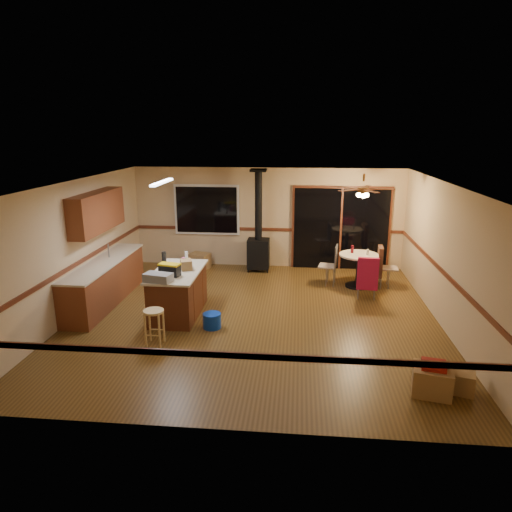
# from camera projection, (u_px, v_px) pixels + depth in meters

# --- Properties ---
(floor) EXTENTS (7.00, 7.00, 0.00)m
(floor) POSITION_uv_depth(u_px,v_px,m) (255.00, 317.00, 8.91)
(floor) COLOR #573B18
(floor) RESTS_ON ground
(ceiling) EXTENTS (7.00, 7.00, 0.00)m
(ceiling) POSITION_uv_depth(u_px,v_px,m) (254.00, 183.00, 8.21)
(ceiling) COLOR silver
(ceiling) RESTS_ON ground
(wall_back) EXTENTS (7.00, 0.00, 7.00)m
(wall_back) POSITION_uv_depth(u_px,v_px,m) (268.00, 218.00, 11.92)
(wall_back) COLOR tan
(wall_back) RESTS_ON ground
(wall_front) EXTENTS (7.00, 0.00, 7.00)m
(wall_front) POSITION_uv_depth(u_px,v_px,m) (224.00, 332.00, 5.20)
(wall_front) COLOR tan
(wall_front) RESTS_ON ground
(wall_left) EXTENTS (0.00, 7.00, 7.00)m
(wall_left) POSITION_uv_depth(u_px,v_px,m) (76.00, 248.00, 8.88)
(wall_left) COLOR tan
(wall_left) RESTS_ON ground
(wall_right) EXTENTS (0.00, 7.00, 7.00)m
(wall_right) POSITION_uv_depth(u_px,v_px,m) (447.00, 257.00, 8.24)
(wall_right) COLOR tan
(wall_right) RESTS_ON ground
(chair_rail) EXTENTS (7.00, 7.00, 0.08)m
(chair_rail) POSITION_uv_depth(u_px,v_px,m) (255.00, 268.00, 8.64)
(chair_rail) COLOR #572615
(chair_rail) RESTS_ON ground
(window) EXTENTS (1.72, 0.10, 1.32)m
(window) POSITION_uv_depth(u_px,v_px,m) (207.00, 210.00, 11.96)
(window) COLOR black
(window) RESTS_ON ground
(sliding_door) EXTENTS (2.52, 0.10, 2.10)m
(sliding_door) POSITION_uv_depth(u_px,v_px,m) (341.00, 229.00, 11.76)
(sliding_door) COLOR black
(sliding_door) RESTS_ON ground
(lower_cabinets) EXTENTS (0.60, 3.00, 0.86)m
(lower_cabinets) POSITION_uv_depth(u_px,v_px,m) (105.00, 283.00, 9.56)
(lower_cabinets) COLOR brown
(lower_cabinets) RESTS_ON ground
(countertop) EXTENTS (0.64, 3.04, 0.04)m
(countertop) POSITION_uv_depth(u_px,v_px,m) (103.00, 262.00, 9.44)
(countertop) COLOR beige
(countertop) RESTS_ON lower_cabinets
(upper_cabinets) EXTENTS (0.35, 2.00, 0.80)m
(upper_cabinets) POSITION_uv_depth(u_px,v_px,m) (97.00, 212.00, 9.37)
(upper_cabinets) COLOR brown
(upper_cabinets) RESTS_ON ground
(kitchen_island) EXTENTS (0.88, 1.68, 0.90)m
(kitchen_island) POSITION_uv_depth(u_px,v_px,m) (178.00, 292.00, 8.92)
(kitchen_island) COLOR #502414
(kitchen_island) RESTS_ON ground
(wood_stove) EXTENTS (0.55, 0.50, 2.52)m
(wood_stove) POSITION_uv_depth(u_px,v_px,m) (258.00, 243.00, 11.66)
(wood_stove) COLOR black
(wood_stove) RESTS_ON ground
(ceiling_fan) EXTENTS (0.24, 0.24, 0.55)m
(ceiling_fan) POSITION_uv_depth(u_px,v_px,m) (363.00, 192.00, 10.04)
(ceiling_fan) COLOR brown
(ceiling_fan) RESTS_ON ceiling
(fluorescent_strip) EXTENTS (0.10, 1.20, 0.04)m
(fluorescent_strip) POSITION_uv_depth(u_px,v_px,m) (162.00, 182.00, 8.67)
(fluorescent_strip) COLOR white
(fluorescent_strip) RESTS_ON ceiling
(toolbox_grey) EXTENTS (0.54, 0.37, 0.15)m
(toolbox_grey) POSITION_uv_depth(u_px,v_px,m) (158.00, 278.00, 8.15)
(toolbox_grey) COLOR slate
(toolbox_grey) RESTS_ON kitchen_island
(toolbox_black) EXTENTS (0.41, 0.27, 0.21)m
(toolbox_black) POSITION_uv_depth(u_px,v_px,m) (170.00, 270.00, 8.46)
(toolbox_black) COLOR black
(toolbox_black) RESTS_ON kitchen_island
(toolbox_yellow_lid) EXTENTS (0.42, 0.28, 0.03)m
(toolbox_yellow_lid) POSITION_uv_depth(u_px,v_px,m) (169.00, 264.00, 8.43)
(toolbox_yellow_lid) COLOR gold
(toolbox_yellow_lid) RESTS_ON toolbox_black
(box_on_island) EXTENTS (0.29, 0.34, 0.19)m
(box_on_island) POSITION_uv_depth(u_px,v_px,m) (186.00, 265.00, 8.87)
(box_on_island) COLOR olive
(box_on_island) RESTS_ON kitchen_island
(bottle_dark) EXTENTS (0.11, 0.11, 0.31)m
(bottle_dark) POSITION_uv_depth(u_px,v_px,m) (164.00, 259.00, 9.01)
(bottle_dark) COLOR black
(bottle_dark) RESTS_ON kitchen_island
(bottle_pink) EXTENTS (0.08, 0.08, 0.20)m
(bottle_pink) POSITION_uv_depth(u_px,v_px,m) (184.00, 262.00, 8.99)
(bottle_pink) COLOR #D84C8C
(bottle_pink) RESTS_ON kitchen_island
(bottle_white) EXTENTS (0.08, 0.08, 0.20)m
(bottle_white) POSITION_uv_depth(u_px,v_px,m) (187.00, 256.00, 9.44)
(bottle_white) COLOR white
(bottle_white) RESTS_ON kitchen_island
(bar_stool) EXTENTS (0.38, 0.38, 0.63)m
(bar_stool) POSITION_uv_depth(u_px,v_px,m) (154.00, 327.00, 7.67)
(bar_stool) COLOR tan
(bar_stool) RESTS_ON floor
(blue_bucket) EXTENTS (0.34, 0.34, 0.28)m
(blue_bucket) POSITION_uv_depth(u_px,v_px,m) (212.00, 321.00, 8.38)
(blue_bucket) COLOR #0C36AC
(blue_bucket) RESTS_ON floor
(dining_table) EXTENTS (0.90, 0.90, 0.78)m
(dining_table) POSITION_uv_depth(u_px,v_px,m) (358.00, 265.00, 10.49)
(dining_table) COLOR black
(dining_table) RESTS_ON ground
(glass_red) EXTENTS (0.08, 0.08, 0.18)m
(glass_red) POSITION_uv_depth(u_px,v_px,m) (352.00, 249.00, 10.51)
(glass_red) COLOR #590C14
(glass_red) RESTS_ON dining_table
(glass_cream) EXTENTS (0.07, 0.07, 0.13)m
(glass_cream) POSITION_uv_depth(u_px,v_px,m) (368.00, 252.00, 10.34)
(glass_cream) COLOR beige
(glass_cream) RESTS_ON dining_table
(chair_left) EXTENTS (0.47, 0.46, 0.51)m
(chair_left) POSITION_uv_depth(u_px,v_px,m) (332.00, 261.00, 10.61)
(chair_left) COLOR tan
(chair_left) RESTS_ON ground
(chair_near) EXTENTS (0.46, 0.50, 0.70)m
(chair_near) POSITION_uv_depth(u_px,v_px,m) (368.00, 274.00, 9.62)
(chair_near) COLOR tan
(chair_near) RESTS_ON ground
(chair_right) EXTENTS (0.50, 0.46, 0.70)m
(chair_right) POSITION_uv_depth(u_px,v_px,m) (381.00, 262.00, 10.49)
(chair_right) COLOR tan
(chair_right) RESTS_ON ground
(box_under_window) EXTENTS (0.60, 0.54, 0.40)m
(box_under_window) POSITION_uv_depth(u_px,v_px,m) (200.00, 261.00, 11.99)
(box_under_window) COLOR olive
(box_under_window) RESTS_ON floor
(box_corner_a) EXTENTS (0.60, 0.53, 0.39)m
(box_corner_a) POSITION_uv_depth(u_px,v_px,m) (432.00, 381.00, 6.27)
(box_corner_a) COLOR olive
(box_corner_a) RESTS_ON floor
(box_corner_b) EXTENTS (0.45, 0.42, 0.30)m
(box_corner_b) POSITION_uv_depth(u_px,v_px,m) (460.00, 381.00, 6.33)
(box_corner_b) COLOR olive
(box_corner_b) RESTS_ON floor
(box_small_red) EXTENTS (0.37, 0.33, 0.09)m
(box_small_red) POSITION_uv_depth(u_px,v_px,m) (434.00, 365.00, 6.20)
(box_small_red) COLOR maroon
(box_small_red) RESTS_ON box_corner_a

